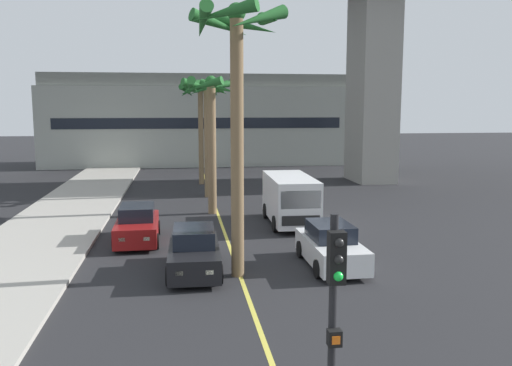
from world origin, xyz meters
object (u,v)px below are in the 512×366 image
Objects in this scene: car_queue_front at (331,247)px; car_queue_third at (194,252)px; palm_tree_near_median at (200,100)px; palm_tree_far_median at (237,69)px; delivery_van at (290,198)px; palm_tree_mid_median at (212,108)px; traffic_light_median_near at (334,316)px; palm_tree_farthest_median at (207,105)px; car_queue_second at (137,225)px.

car_queue_front is 0.99× the size of car_queue_third.
palm_tree_near_median reaches higher than car_queue_third.
palm_tree_near_median is (-3.76, 21.41, 5.47)m from car_queue_front.
palm_tree_far_median is at bearing -21.50° from car_queue_third.
car_queue_front is at bearing -89.63° from delivery_van.
traffic_light_median_near is at bearing -88.75° from palm_tree_mid_median.
palm_tree_near_median is at bearing 91.68° from palm_tree_farthest_median.
car_queue_third is 0.57× the size of palm_tree_mid_median.
traffic_light_median_near is at bearing -105.97° from car_queue_front.
palm_tree_mid_median is at bearing 58.11° from car_queue_second.
traffic_light_median_near is (4.01, -15.54, 1.99)m from car_queue_second.
palm_tree_farthest_median is (3.57, 11.08, 5.09)m from car_queue_second.
delivery_van reaches higher than car_queue_second.
car_queue_second is 8.87m from palm_tree_far_median.
delivery_van reaches higher than car_queue_third.
car_queue_second is at bearing 125.83° from palm_tree_far_median.
palm_tree_near_median is 22.07m from palm_tree_far_median.
delivery_van is (7.12, 2.49, 0.57)m from car_queue_second.
traffic_light_median_near reaches higher than car_queue_front.
car_queue_front is at bearing 10.55° from palm_tree_far_median.
car_queue_front is 16.80m from palm_tree_farthest_median.
car_queue_front is at bearing -77.04° from palm_tree_farthest_median.
car_queue_front and car_queue_third have the same top height.
traffic_light_median_near is (1.74, -10.95, 1.99)m from car_queue_third.
palm_tree_mid_median is at bearing 82.92° from car_queue_third.
traffic_light_median_near is at bearing -88.92° from palm_tree_near_median.
palm_tree_far_median is at bearing -89.46° from palm_tree_farthest_median.
car_queue_third is at bearing -63.70° from car_queue_second.
car_queue_third is at bearing -97.08° from palm_tree_mid_median.
palm_tree_farthest_median is at bearing 85.24° from car_queue_third.
car_queue_front is 0.46× the size of palm_tree_far_median.
traffic_light_median_near is at bearing -80.96° from car_queue_third.
car_queue_front and car_queue_second have the same top height.
car_queue_front is 0.78× the size of delivery_van.
car_queue_third is at bearing -94.76° from palm_tree_farthest_median.
car_queue_third is at bearing 99.04° from traffic_light_median_near.
palm_tree_far_median reaches higher than car_queue_second.
palm_tree_near_median is at bearing 78.62° from car_queue_second.
palm_tree_mid_median reaches higher than car_queue_second.
car_queue_front is 11.63m from traffic_light_median_near.
traffic_light_median_near is (-3.15, -11.02, 1.99)m from car_queue_front.
delivery_van is at bearing 55.57° from car_queue_third.
car_queue_third is (-4.90, -0.07, 0.00)m from car_queue_front.
palm_tree_near_median is 5.83m from palm_tree_farthest_median.
palm_tree_near_median is at bearing 91.08° from traffic_light_median_near.
car_queue_third is 6.37m from palm_tree_far_median.
palm_tree_far_median is at bearing -89.16° from palm_tree_near_median.
palm_tree_mid_median reaches higher than traffic_light_median_near.
palm_tree_far_median is (0.18, -10.86, 1.25)m from palm_tree_mid_median.
delivery_van is at bearing -67.58° from palm_tree_farthest_median.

